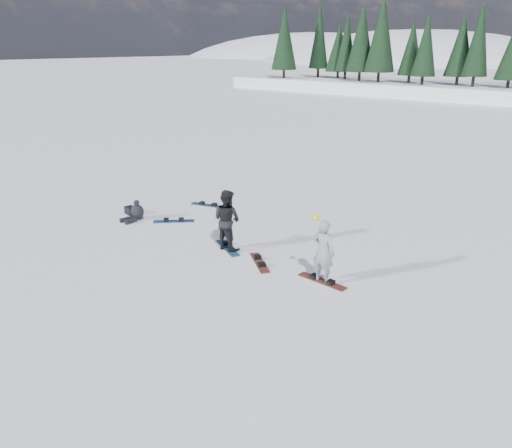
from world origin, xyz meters
The scene contains 10 objects.
ground centered at (0.00, 0.00, 0.00)m, with size 420.00×420.00×0.00m, color white.
snowboarder_woman centered at (1.59, 0.56, 0.92)m, with size 0.68×0.46×1.97m.
snowboarder_man centered at (-2.06, 0.64, 0.98)m, with size 0.95×0.74×1.96m, color black.
seated_rider centered at (-6.59, 0.50, 0.29)m, with size 0.57×0.92×0.76m.
gear_bag centered at (-7.29, 0.75, 0.15)m, with size 0.45×0.30×0.30m, color black.
snowboard_woman centered at (1.60, 0.57, 0.01)m, with size 1.50×0.28×0.03m, color maroon.
snowboard_man centered at (-2.06, 0.64, 0.01)m, with size 1.50×0.28×0.03m, color #175883.
snowboard_loose_a centered at (-5.35, 1.24, 0.01)m, with size 1.50×0.28×0.03m, color #1B3E98.
snowboard_loose_b centered at (-0.53, 0.42, 0.01)m, with size 1.50×0.28×0.03m, color maroon.
snowboard_loose_c centered at (-5.76, 3.44, 0.01)m, with size 1.50×0.28×0.03m, color navy.
Camera 1 is at (8.19, -10.16, 6.22)m, focal length 35.00 mm.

